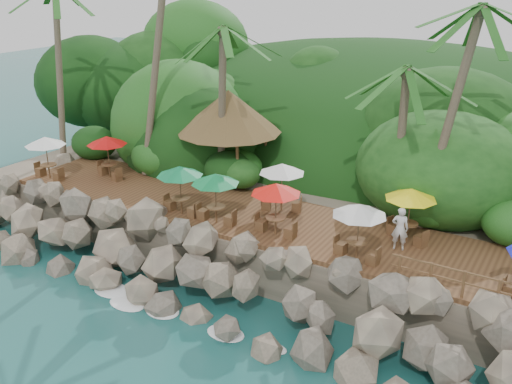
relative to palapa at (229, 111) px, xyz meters
The scene contains 12 objects.
ground 12.01m from the palapa, 68.25° to the right, with size 140.00×140.00×0.00m, color #19514F.
land_base 8.75m from the palapa, 57.95° to the left, with size 32.00×25.20×2.10m, color gray.
jungle_hill 15.40m from the palapa, 74.14° to the left, with size 44.80×28.00×15.40m, color #143811.
seawall 9.86m from the palapa, 63.36° to the right, with size 29.00×4.00×2.30m, color gray, non-canonical shape.
terrace 6.51m from the palapa, 44.04° to the right, with size 26.00×5.00×0.20m, color brown.
jungle_foliage 8.72m from the palapa, 53.29° to the left, with size 44.00×16.00×12.00m, color #143811, non-canonical shape.
foam_line 11.75m from the palapa, 67.62° to the right, with size 25.20×0.80×0.06m.
palms 6.76m from the palapa, 16.12° to the right, with size 31.72×7.09×13.00m.
palapa is the anchor object (origin of this frame).
dining_clusters 6.27m from the palapa, 48.52° to the right, with size 25.45×4.71×2.26m.
railing 15.52m from the palapa, 23.67° to the right, with size 6.10×0.10×1.00m.
waiter 11.40m from the palapa, 19.81° to the right, with size 0.65×0.43×1.79m, color white.
Camera 1 is at (12.13, -14.22, 12.68)m, focal length 40.16 mm.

